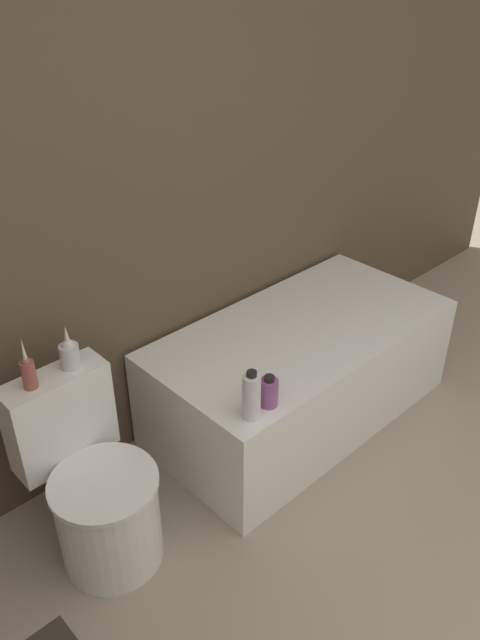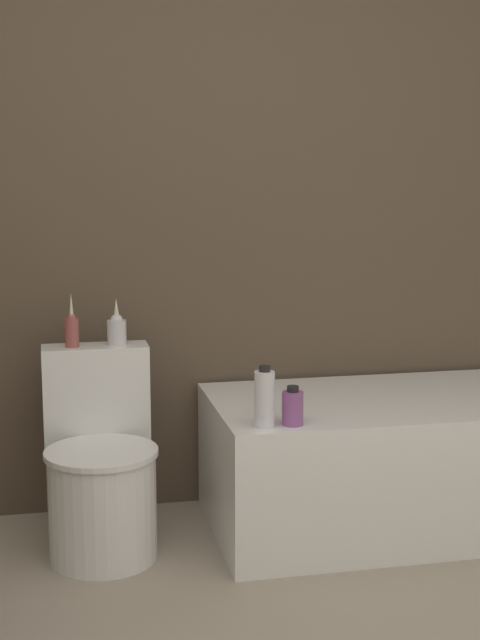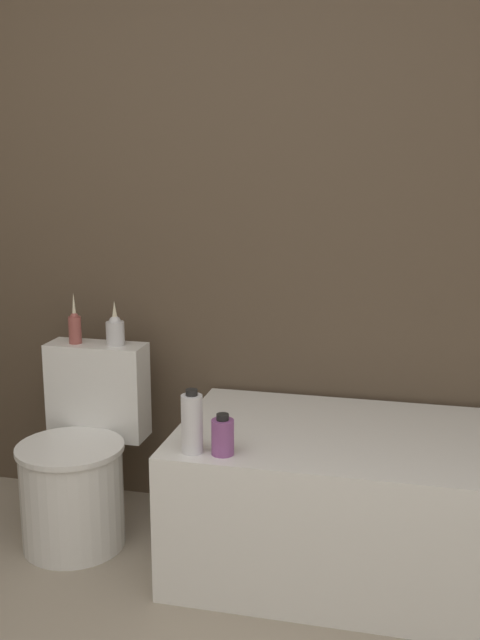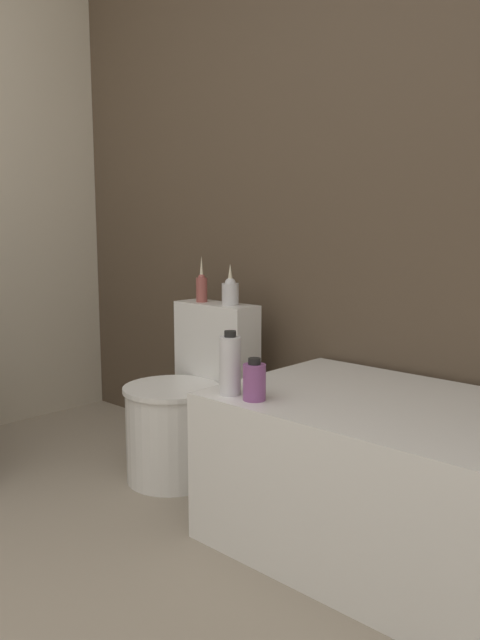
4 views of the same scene
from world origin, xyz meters
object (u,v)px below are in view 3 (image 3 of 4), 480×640
Objects in this scene: bathtub at (387,504)px; vase_silver at (115,330)px; toilet at (80,465)px; vase_gold at (75,326)px; shampoo_bottle_tall at (192,423)px; shampoo_bottle_short at (223,436)px.

vase_silver reaches higher than bathtub.
vase_silver is (0.08, 0.20, 0.50)m from toilet.
vase_gold is (-1.25, 0.17, 0.54)m from bathtub.
shampoo_bottle_tall is (0.63, -0.47, -0.18)m from vase_gold.
toilet is at bearing 152.52° from shampoo_bottle_tall.
vase_gold is 0.96× the size of shampoo_bottle_tall.
shampoo_bottle_tall reaches higher than bathtub.
toilet is at bearing -179.41° from bathtub.
bathtub is at bearing 28.88° from shampoo_bottle_short.
shampoo_bottle_tall is at bearing -27.48° from toilet.
shampoo_bottle_short is (0.64, -0.28, 0.28)m from toilet.
bathtub is at bearing -9.64° from vase_silver.
vase_gold reaches higher than bathtub.
shampoo_bottle_short reaches higher than bathtub.
vase_gold is 0.80m from shampoo_bottle_tall.
shampoo_bottle_tall is (0.46, -0.48, -0.18)m from vase_silver.
bathtub is 0.68m from shampoo_bottle_short.
vase_gold is 0.89m from shampoo_bottle_short.
shampoo_bottle_tall is (0.54, -0.28, 0.32)m from toilet.
vase_silver is at bearing 66.99° from toilet.
vase_gold reaches higher than vase_silver.
shampoo_bottle_short is (0.73, -0.46, -0.22)m from vase_gold.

